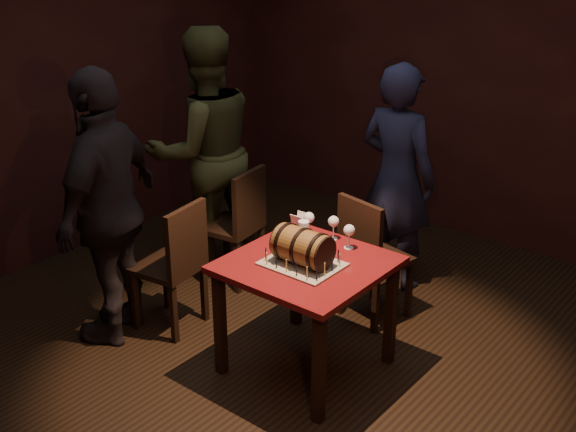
{
  "coord_description": "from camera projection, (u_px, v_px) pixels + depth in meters",
  "views": [
    {
      "loc": [
        2.51,
        -3.17,
        2.7
      ],
      "look_at": [
        -0.08,
        0.05,
        0.95
      ],
      "focal_mm": 45.0,
      "sensor_mm": 36.0,
      "label": 1
    }
  ],
  "objects": [
    {
      "name": "person_left_rear",
      "position": [
        204.0,
        152.0,
        5.63
      ],
      "size": [
        1.04,
        1.15,
        1.93
      ],
      "primitive_type": "imported",
      "rotation": [
        0.0,
        0.0,
        -1.97
      ],
      "color": "#34371B",
      "rests_on": "ground"
    },
    {
      "name": "birthday_candles",
      "position": [
        303.0,
        257.0,
        4.29
      ],
      "size": [
        0.4,
        0.3,
        0.09
      ],
      "color": "#F6E893",
      "rests_on": "cake_board"
    },
    {
      "name": "person_back",
      "position": [
        397.0,
        178.0,
        5.38
      ],
      "size": [
        0.65,
        0.44,
        1.73
      ],
      "primitive_type": "imported",
      "rotation": [
        0.0,
        0.0,
        3.09
      ],
      "color": "#1B1C36",
      "rests_on": "ground"
    },
    {
      "name": "chair_back",
      "position": [
        369.0,
        253.0,
        4.98
      ],
      "size": [
        0.47,
        0.47,
        0.93
      ],
      "color": "black",
      "rests_on": "ground"
    },
    {
      "name": "wine_glass_right",
      "position": [
        349.0,
        231.0,
        4.47
      ],
      "size": [
        0.07,
        0.07,
        0.16
      ],
      "color": "silver",
      "rests_on": "pub_table"
    },
    {
      "name": "chair_left_rear",
      "position": [
        239.0,
        220.0,
        5.51
      ],
      "size": [
        0.45,
        0.45,
        0.93
      ],
      "color": "black",
      "rests_on": "ground"
    },
    {
      "name": "room_shell",
      "position": [
        294.0,
        151.0,
        4.22
      ],
      "size": [
        5.04,
        5.04,
        2.8
      ],
      "color": "black",
      "rests_on": "ground"
    },
    {
      "name": "wine_glass_left",
      "position": [
        309.0,
        219.0,
        4.66
      ],
      "size": [
        0.07,
        0.07,
        0.16
      ],
      "color": "silver",
      "rests_on": "pub_table"
    },
    {
      "name": "pint_of_ale",
      "position": [
        304.0,
        233.0,
        4.56
      ],
      "size": [
        0.07,
        0.07,
        0.15
      ],
      "color": "silver",
      "rests_on": "pub_table"
    },
    {
      "name": "cake_board",
      "position": [
        302.0,
        264.0,
        4.3
      ],
      "size": [
        0.45,
        0.35,
        0.01
      ],
      "primitive_type": "cube",
      "color": "gray",
      "rests_on": "pub_table"
    },
    {
      "name": "menu_card",
      "position": [
        300.0,
        224.0,
        4.71
      ],
      "size": [
        0.1,
        0.05,
        0.13
      ],
      "primitive_type": null,
      "color": "white",
      "rests_on": "pub_table"
    },
    {
      "name": "chair_left_front",
      "position": [
        176.0,
        260.0,
        4.87
      ],
      "size": [
        0.45,
        0.45,
        0.93
      ],
      "color": "black",
      "rests_on": "ground"
    },
    {
      "name": "barrel_cake",
      "position": [
        303.0,
        247.0,
        4.26
      ],
      "size": [
        0.39,
        0.23,
        0.23
      ],
      "color": "brown",
      "rests_on": "cake_board"
    },
    {
      "name": "person_left_front",
      "position": [
        109.0,
        208.0,
        4.67
      ],
      "size": [
        0.82,
        1.17,
        1.85
      ],
      "primitive_type": "imported",
      "rotation": [
        0.0,
        0.0,
        -1.2
      ],
      "color": "black",
      "rests_on": "ground"
    },
    {
      "name": "pub_table",
      "position": [
        307.0,
        278.0,
        4.39
      ],
      "size": [
        0.9,
        0.9,
        0.75
      ],
      "color": "#540E12",
      "rests_on": "ground"
    },
    {
      "name": "wine_glass_mid",
      "position": [
        334.0,
        222.0,
        4.6
      ],
      "size": [
        0.07,
        0.07,
        0.16
      ],
      "color": "silver",
      "rests_on": "pub_table"
    }
  ]
}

